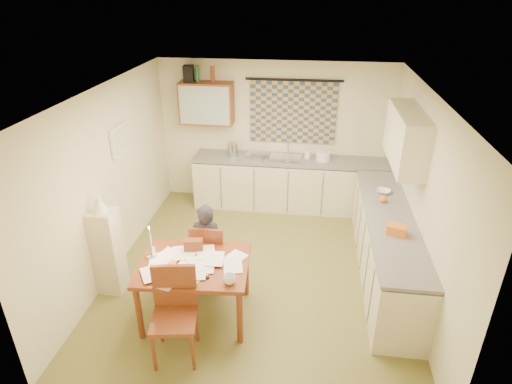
# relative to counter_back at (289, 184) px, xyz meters

# --- Properties ---
(floor) EXTENTS (4.00, 4.50, 0.02)m
(floor) POSITION_rel_counter_back_xyz_m (-0.29, -1.95, -0.46)
(floor) COLOR brown
(floor) RESTS_ON ground
(ceiling) EXTENTS (4.00, 4.50, 0.02)m
(ceiling) POSITION_rel_counter_back_xyz_m (-0.29, -1.95, 2.06)
(ceiling) COLOR white
(ceiling) RESTS_ON floor
(wall_back) EXTENTS (4.00, 0.02, 2.50)m
(wall_back) POSITION_rel_counter_back_xyz_m (-0.29, 0.31, 0.80)
(wall_back) COLOR beige
(wall_back) RESTS_ON floor
(wall_front) EXTENTS (4.00, 0.02, 2.50)m
(wall_front) POSITION_rel_counter_back_xyz_m (-0.29, -4.21, 0.80)
(wall_front) COLOR beige
(wall_front) RESTS_ON floor
(wall_left) EXTENTS (0.02, 4.50, 2.50)m
(wall_left) POSITION_rel_counter_back_xyz_m (-2.30, -1.95, 0.80)
(wall_left) COLOR beige
(wall_left) RESTS_ON floor
(wall_right) EXTENTS (0.02, 4.50, 2.50)m
(wall_right) POSITION_rel_counter_back_xyz_m (1.72, -1.95, 0.80)
(wall_right) COLOR beige
(wall_right) RESTS_ON floor
(window_blind) EXTENTS (1.45, 0.03, 1.05)m
(window_blind) POSITION_rel_counter_back_xyz_m (0.01, 0.27, 1.20)
(window_blind) COLOR navy
(window_blind) RESTS_ON wall_back
(curtain_rod) EXTENTS (1.60, 0.04, 0.04)m
(curtain_rod) POSITION_rel_counter_back_xyz_m (0.01, 0.25, 1.75)
(curtain_rod) COLOR black
(curtain_rod) RESTS_ON wall_back
(wall_cabinet) EXTENTS (0.90, 0.34, 0.70)m
(wall_cabinet) POSITION_rel_counter_back_xyz_m (-1.44, 0.13, 1.35)
(wall_cabinet) COLOR maroon
(wall_cabinet) RESTS_ON wall_back
(wall_cabinet_glass) EXTENTS (0.84, 0.02, 0.64)m
(wall_cabinet_glass) POSITION_rel_counter_back_xyz_m (-1.44, -0.04, 1.35)
(wall_cabinet_glass) COLOR #99B2A5
(wall_cabinet_glass) RESTS_ON wall_back
(upper_cabinet_right) EXTENTS (0.34, 1.30, 0.70)m
(upper_cabinet_right) POSITION_rel_counter_back_xyz_m (1.54, -1.40, 1.40)
(upper_cabinet_right) COLOR beige
(upper_cabinet_right) RESTS_ON wall_right
(framed_print) EXTENTS (0.04, 0.50, 0.40)m
(framed_print) POSITION_rel_counter_back_xyz_m (-2.26, -1.55, 1.25)
(framed_print) COLOR #EEE7CA
(framed_print) RESTS_ON wall_left
(print_canvas) EXTENTS (0.01, 0.42, 0.32)m
(print_canvas) POSITION_rel_counter_back_xyz_m (-2.23, -1.55, 1.25)
(print_canvas) COLOR white
(print_canvas) RESTS_ON wall_left
(counter_back) EXTENTS (3.30, 0.62, 0.92)m
(counter_back) POSITION_rel_counter_back_xyz_m (0.00, 0.00, 0.00)
(counter_back) COLOR beige
(counter_back) RESTS_ON floor
(counter_right) EXTENTS (0.62, 2.95, 0.92)m
(counter_right) POSITION_rel_counter_back_xyz_m (1.41, -1.82, -0.00)
(counter_right) COLOR beige
(counter_right) RESTS_ON floor
(stove) EXTENTS (0.56, 0.56, 0.87)m
(stove) POSITION_rel_counter_back_xyz_m (1.41, -2.89, -0.02)
(stove) COLOR white
(stove) RESTS_ON floor
(sink) EXTENTS (0.59, 0.50, 0.10)m
(sink) POSITION_rel_counter_back_xyz_m (-0.09, 0.00, 0.43)
(sink) COLOR silver
(sink) RESTS_ON counter_back
(tap) EXTENTS (0.04, 0.04, 0.28)m
(tap) POSITION_rel_counter_back_xyz_m (-0.05, 0.18, 0.61)
(tap) COLOR silver
(tap) RESTS_ON counter_back
(dish_rack) EXTENTS (0.43, 0.40, 0.06)m
(dish_rack) POSITION_rel_counter_back_xyz_m (-0.57, -0.00, 0.50)
(dish_rack) COLOR silver
(dish_rack) RESTS_ON counter_back
(kettle) EXTENTS (0.24, 0.24, 0.24)m
(kettle) POSITION_rel_counter_back_xyz_m (-0.99, 0.00, 0.59)
(kettle) COLOR silver
(kettle) RESTS_ON counter_back
(mixing_bowl) EXTENTS (0.29, 0.29, 0.16)m
(mixing_bowl) POSITION_rel_counter_back_xyz_m (0.56, -0.00, 0.55)
(mixing_bowl) COLOR white
(mixing_bowl) RESTS_ON counter_back
(soap_bottle) EXTENTS (0.14, 0.14, 0.17)m
(soap_bottle) POSITION_rel_counter_back_xyz_m (0.30, 0.05, 0.56)
(soap_bottle) COLOR white
(soap_bottle) RESTS_ON counter_back
(bowl) EXTENTS (0.30, 0.30, 0.05)m
(bowl) POSITION_rel_counter_back_xyz_m (1.41, -1.14, 0.49)
(bowl) COLOR white
(bowl) RESTS_ON counter_right
(orange_bag) EXTENTS (0.26, 0.22, 0.12)m
(orange_bag) POSITION_rel_counter_back_xyz_m (1.41, -2.26, 0.53)
(orange_bag) COLOR orange
(orange_bag) RESTS_ON counter_right
(fruit_orange) EXTENTS (0.10, 0.10, 0.10)m
(fruit_orange) POSITION_rel_counter_back_xyz_m (1.36, -1.44, 0.52)
(fruit_orange) COLOR orange
(fruit_orange) RESTS_ON counter_right
(speaker) EXTENTS (0.18, 0.22, 0.26)m
(speaker) POSITION_rel_counter_back_xyz_m (-1.72, 0.13, 1.83)
(speaker) COLOR black
(speaker) RESTS_ON wall_cabinet
(bottle_green) EXTENTS (0.08, 0.08, 0.26)m
(bottle_green) POSITION_rel_counter_back_xyz_m (-1.57, 0.13, 1.83)
(bottle_green) COLOR #195926
(bottle_green) RESTS_ON wall_cabinet
(bottle_brown) EXTENTS (0.08, 0.08, 0.26)m
(bottle_brown) POSITION_rel_counter_back_xyz_m (-1.31, 0.13, 1.83)
(bottle_brown) COLOR maroon
(bottle_brown) RESTS_ON wall_cabinet
(dining_table) EXTENTS (1.30, 1.02, 0.75)m
(dining_table) POSITION_rel_counter_back_xyz_m (-0.91, -2.93, -0.07)
(dining_table) COLOR #642910
(dining_table) RESTS_ON floor
(chair_far) EXTENTS (0.43, 0.43, 0.94)m
(chair_far) POSITION_rel_counter_back_xyz_m (-0.88, -2.31, -0.16)
(chair_far) COLOR #642910
(chair_far) RESTS_ON floor
(chair_near) EXTENTS (0.53, 0.53, 1.03)m
(chair_near) POSITION_rel_counter_back_xyz_m (-0.97, -3.55, -0.13)
(chair_near) COLOR #642910
(chair_near) RESTS_ON floor
(person) EXTENTS (0.47, 0.34, 1.21)m
(person) POSITION_rel_counter_back_xyz_m (-0.90, -2.36, 0.15)
(person) COLOR black
(person) RESTS_ON floor
(shelf_stand) EXTENTS (0.32, 0.30, 1.16)m
(shelf_stand) POSITION_rel_counter_back_xyz_m (-2.13, -2.59, 0.13)
(shelf_stand) COLOR beige
(shelf_stand) RESTS_ON floor
(lampshade) EXTENTS (0.20, 0.20, 0.22)m
(lampshade) POSITION_rel_counter_back_xyz_m (-2.13, -2.59, 0.82)
(lampshade) COLOR #EEE7CA
(lampshade) RESTS_ON shelf_stand
(letter_rack) EXTENTS (0.23, 0.13, 0.16)m
(letter_rack) POSITION_rel_counter_back_xyz_m (-0.98, -2.69, 0.38)
(letter_rack) COLOR #642910
(letter_rack) RESTS_ON dining_table
(mug) EXTENTS (0.22, 0.22, 0.10)m
(mug) POSITION_rel_counter_back_xyz_m (-0.44, -3.22, 0.35)
(mug) COLOR white
(mug) RESTS_ON dining_table
(magazine) EXTENTS (0.24, 0.29, 0.02)m
(magazine) POSITION_rel_counter_back_xyz_m (-1.35, -3.20, 0.31)
(magazine) COLOR #6C0905
(magazine) RESTS_ON dining_table
(book) EXTENTS (0.20, 0.25, 0.02)m
(book) POSITION_rel_counter_back_xyz_m (-1.28, -3.03, 0.31)
(book) COLOR orange
(book) RESTS_ON dining_table
(orange_box) EXTENTS (0.13, 0.10, 0.04)m
(orange_box) POSITION_rel_counter_back_xyz_m (-1.19, -3.25, 0.32)
(orange_box) COLOR orange
(orange_box) RESTS_ON dining_table
(eyeglasses) EXTENTS (0.14, 0.09, 0.02)m
(eyeglasses) POSITION_rel_counter_back_xyz_m (-0.74, -3.19, 0.31)
(eyeglasses) COLOR black
(eyeglasses) RESTS_ON dining_table
(candle_holder) EXTENTS (0.08, 0.08, 0.18)m
(candle_holder) POSITION_rel_counter_back_xyz_m (-1.41, -2.89, 0.39)
(candle_holder) COLOR silver
(candle_holder) RESTS_ON dining_table
(candle) EXTENTS (0.03, 0.03, 0.22)m
(candle) POSITION_rel_counter_back_xyz_m (-1.42, -2.89, 0.59)
(candle) COLOR white
(candle) RESTS_ON dining_table
(candle_flame) EXTENTS (0.02, 0.02, 0.02)m
(candle_flame) POSITION_rel_counter_back_xyz_m (-1.42, -2.88, 0.71)
(candle_flame) COLOR #FFCC66
(candle_flame) RESTS_ON dining_table
(papers) EXTENTS (1.19, 0.91, 0.03)m
(papers) POSITION_rel_counter_back_xyz_m (-0.97, -2.98, 0.31)
(papers) COLOR white
(papers) RESTS_ON dining_table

